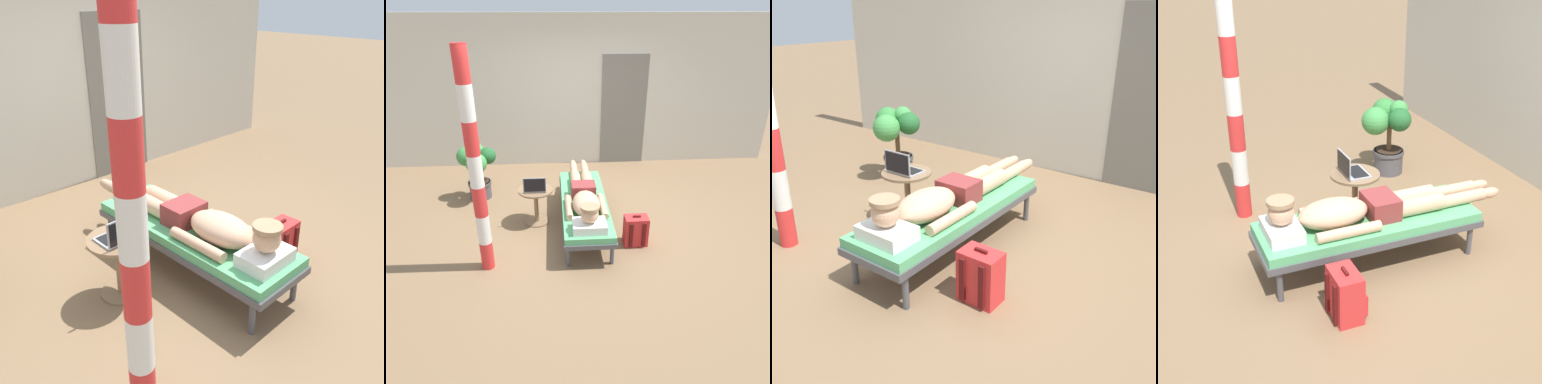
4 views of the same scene
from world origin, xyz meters
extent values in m
plane|color=#846647|center=(0.00, 0.00, 0.00)|extent=(40.00, 40.00, 0.00)
cube|color=beige|center=(-0.02, 2.29, 1.35)|extent=(7.60, 0.20, 2.70)
cube|color=slate|center=(0.91, 2.18, 1.02)|extent=(0.84, 0.03, 2.04)
cylinder|color=#4C4C51|center=(-0.29, 0.71, 0.14)|extent=(0.05, 0.05, 0.28)
cylinder|color=#4C4C51|center=(0.25, 0.71, 0.14)|extent=(0.05, 0.05, 0.28)
cylinder|color=#4C4C51|center=(-0.29, -1.03, 0.14)|extent=(0.05, 0.05, 0.28)
cylinder|color=#4C4C51|center=(0.25, -1.03, 0.14)|extent=(0.05, 0.05, 0.28)
cube|color=#4C4C51|center=(-0.02, -0.16, 0.31)|extent=(0.63, 1.95, 0.06)
cube|color=#59B272|center=(-0.02, -0.16, 0.38)|extent=(0.61, 1.91, 0.08)
cube|color=white|center=(-0.02, -0.92, 0.47)|extent=(0.40, 0.28, 0.11)
sphere|color=#D8A884|center=(-0.02, -0.92, 0.64)|extent=(0.21, 0.21, 0.21)
cylinder|color=tan|center=(-0.02, -0.92, 0.73)|extent=(0.22, 0.22, 0.03)
ellipsoid|color=#D8A884|center=(-0.02, -0.48, 0.54)|extent=(0.35, 0.60, 0.23)
cylinder|color=#D8A884|center=(-0.24, -0.43, 0.46)|extent=(0.09, 0.55, 0.09)
cylinder|color=#D8A884|center=(0.20, -0.43, 0.46)|extent=(0.09, 0.55, 0.09)
cube|color=maroon|center=(-0.02, -0.05, 0.52)|extent=(0.33, 0.26, 0.19)
cylinder|color=#D8A884|center=(-0.11, 0.29, 0.49)|extent=(0.15, 0.42, 0.15)
cylinder|color=#D8A884|center=(-0.11, 0.72, 0.47)|extent=(0.11, 0.44, 0.11)
ellipsoid|color=#D8A884|center=(-0.11, 1.01, 0.47)|extent=(0.09, 0.20, 0.10)
cylinder|color=#D8A884|center=(0.06, 0.29, 0.49)|extent=(0.15, 0.42, 0.15)
cylinder|color=#D8A884|center=(0.06, 0.72, 0.47)|extent=(0.11, 0.44, 0.11)
ellipsoid|color=#D8A884|center=(0.06, 1.01, 0.47)|extent=(0.09, 0.20, 0.10)
cylinder|color=#8C6B4C|center=(-0.69, 0.00, 0.01)|extent=(0.34, 0.34, 0.02)
cylinder|color=#8C6B4C|center=(-0.69, 0.00, 0.26)|extent=(0.06, 0.06, 0.48)
cylinder|color=#8C6B4C|center=(-0.69, 0.00, 0.51)|extent=(0.48, 0.48, 0.02)
cube|color=#A5A8AD|center=(-0.69, 0.00, 0.53)|extent=(0.31, 0.22, 0.02)
cube|color=black|center=(-0.69, 0.01, 0.54)|extent=(0.27, 0.15, 0.00)
cube|color=#A5A8AD|center=(-0.69, -0.11, 0.64)|extent=(0.31, 0.01, 0.21)
cube|color=black|center=(-0.69, -0.12, 0.64)|extent=(0.29, 0.00, 0.19)
cube|color=red|center=(0.61, -0.64, 0.20)|extent=(0.30, 0.20, 0.40)
cube|color=red|center=(0.61, -0.52, 0.13)|extent=(0.23, 0.04, 0.18)
cube|color=#531212|center=(0.53, -0.75, 0.20)|extent=(0.04, 0.02, 0.34)
cube|color=#531212|center=(0.69, -0.75, 0.20)|extent=(0.04, 0.02, 0.34)
cube|color=#531212|center=(0.61, -0.64, 0.41)|extent=(0.10, 0.02, 0.02)
cylinder|color=#4C4C51|center=(-1.62, 0.83, 0.14)|extent=(0.34, 0.34, 0.28)
cylinder|color=#4C4C51|center=(-1.62, 0.83, 0.26)|extent=(0.37, 0.37, 0.04)
cylinder|color=#332319|center=(-1.62, 0.83, 0.29)|extent=(0.31, 0.31, 0.01)
cylinder|color=brown|center=(-1.62, 0.83, 0.43)|extent=(0.06, 0.06, 0.31)
sphere|color=#23602D|center=(-1.45, 0.87, 0.70)|extent=(0.26, 0.26, 0.26)
sphere|color=#429347|center=(-1.61, 0.94, 0.76)|extent=(0.22, 0.22, 0.22)
sphere|color=#38843D|center=(-1.77, 0.84, 0.71)|extent=(0.30, 0.30, 0.30)
sphere|color=#429347|center=(-1.59, 0.63, 0.67)|extent=(0.32, 0.32, 0.32)
cylinder|color=red|center=(-1.24, -0.99, 0.18)|extent=(0.15, 0.15, 0.36)
cylinder|color=white|center=(-1.24, -0.99, 0.54)|extent=(0.15, 0.15, 0.36)
cylinder|color=red|center=(-1.24, -0.99, 0.90)|extent=(0.15, 0.15, 0.36)
cylinder|color=white|center=(-1.24, -0.99, 1.25)|extent=(0.15, 0.15, 0.36)
cylinder|color=red|center=(-1.24, -0.99, 1.61)|extent=(0.15, 0.15, 0.36)
cylinder|color=white|center=(-1.24, -0.99, 1.97)|extent=(0.15, 0.15, 0.36)
cylinder|color=red|center=(-1.24, -0.99, 2.33)|extent=(0.15, 0.15, 0.36)
camera|label=1|loc=(-2.27, -2.44, 2.27)|focal=40.16mm
camera|label=2|loc=(-0.41, -4.58, 2.81)|focal=34.34mm
camera|label=3|loc=(2.10, -2.86, 2.00)|focal=41.25mm
camera|label=4|loc=(3.57, -1.83, 2.67)|focal=49.86mm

